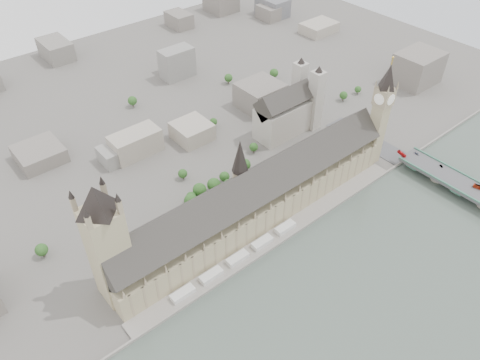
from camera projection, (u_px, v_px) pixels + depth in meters
ground at (270, 232)px, 379.03m from camera, size 900.00×900.00×0.00m
embankment_wall at (283, 241)px, 369.29m from camera, size 600.00×1.50×3.00m
river_terrace at (276, 236)px, 374.00m from camera, size 270.00×15.00×2.00m
terrace_tents at (238, 258)px, 352.87m from camera, size 118.00×7.00×4.00m
palace_of_westminster at (255, 199)px, 375.78m from camera, size 265.00×40.73×55.44m
elizabeth_tower at (381, 108)px, 413.16m from camera, size 17.00×17.00×107.50m
victoria_tower at (106, 239)px, 298.95m from camera, size 30.00×30.00×100.00m
central_tower at (240, 166)px, 351.72m from camera, size 13.00×13.00×48.00m
westminster_bridge at (477, 197)px, 403.48m from camera, size 25.00×325.00×10.25m
westminster_abbey at (288, 110)px, 472.22m from camera, size 68.00×36.00×64.00m
city_skyline_inland at (119, 93)px, 509.76m from camera, size 720.00×360.00×38.00m
park_trees at (215, 192)px, 404.33m from camera, size 110.00×30.00×15.00m
red_bus_north at (402, 154)px, 439.33m from camera, size 4.72×10.34×2.81m
car_silver at (441, 166)px, 426.44m from camera, size 2.84×4.07×1.27m
car_approach at (417, 154)px, 440.63m from camera, size 2.21×5.04×1.44m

